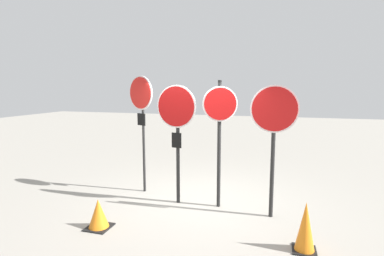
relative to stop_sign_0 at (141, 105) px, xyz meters
The scene contains 7 objects.
ground_plane 2.48m from the stop_sign_0, 11.49° to the right, with size 40.00×40.00×0.00m, color gray.
stop_sign_0 is the anchor object (origin of this frame).
stop_sign_1 1.11m from the stop_sign_0, 23.98° to the right, with size 0.86×0.18×2.46m.
stop_sign_2 1.93m from the stop_sign_0, 12.21° to the right, with size 0.65×0.27×2.55m.
stop_sign_3 2.97m from the stop_sign_0, 12.03° to the right, with size 0.85×0.13×2.45m.
traffic_cone_0 2.58m from the stop_sign_0, 88.19° to the right, with size 0.41×0.41×0.51m.
traffic_cone_1 4.13m from the stop_sign_0, 26.05° to the right, with size 0.34×0.34×0.75m.
Camera 1 is at (1.56, -5.83, 2.40)m, focal length 28.00 mm.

